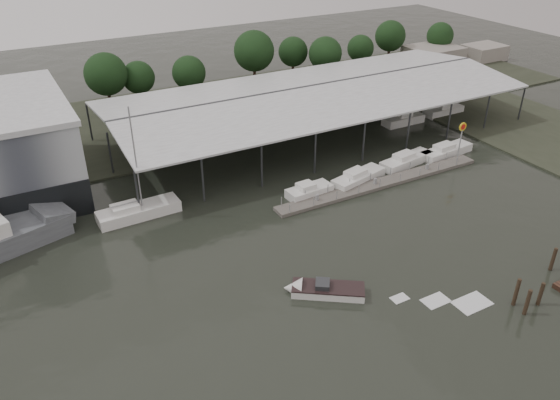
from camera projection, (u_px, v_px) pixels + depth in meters
ground at (320, 266)px, 50.39m from camera, size 200.00×200.00×0.00m
land_strip_far at (170, 120)px, 82.35m from camera, size 140.00×30.00×0.30m
land_strip_east at (551, 136)px, 76.93m from camera, size 20.00×60.00×0.30m
covered_boat_shed at (316, 90)px, 75.88m from camera, size 58.24×24.00×6.96m
floating_dock at (381, 183)px, 64.23m from camera, size 28.00×2.00×1.40m
shell_fuel_sign at (461, 135)px, 67.46m from camera, size 1.10×0.18×5.55m
distant_commercial_buildings at (449, 55)px, 108.43m from camera, size 22.00×8.00×4.00m
white_sailboat at (138, 211)px, 57.68m from camera, size 8.71×2.86×12.38m
speedboat_underway at (321, 290)px, 46.68m from camera, size 15.60×11.14×2.00m
moored_cruiser_0 at (309, 191)px, 61.73m from camera, size 5.48×2.54×1.70m
moored_cruiser_1 at (358, 177)px, 64.66m from camera, size 7.69×3.83×1.70m
moored_cruiser_2 at (406, 160)px, 68.83m from camera, size 8.12×3.44×1.70m
moored_cruiser_3 at (446, 151)px, 71.28m from camera, size 8.03×2.98×1.70m
mooring_pilings at (557, 303)px, 44.25m from camera, size 7.37×8.84×3.64m
horizon_tree_line at (278, 54)px, 93.74m from camera, size 71.29×11.03×10.24m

